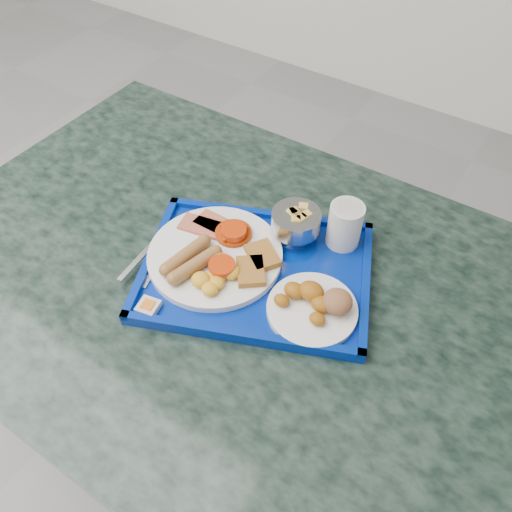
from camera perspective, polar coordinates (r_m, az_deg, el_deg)
The scene contains 9 objects.
table at distance 1.13m, azimuth -1.98°, elevation -8.92°, with size 1.31×0.88×0.81m.
tray at distance 0.95m, azimuth 0.00°, elevation -1.82°, with size 0.51×0.45×0.03m.
main_plate at distance 0.95m, azimuth -4.51°, elevation 0.03°, with size 0.26×0.26×0.04m.
bread_plate at distance 0.88m, azimuth 6.87°, elevation -5.52°, with size 0.16×0.16×0.05m.
fruit_bowl at distance 0.97m, azimuth 4.61°, elevation 3.94°, with size 0.10×0.10×0.07m.
juice_cup at distance 0.97m, azimuth 10.14°, elevation 3.64°, with size 0.07×0.07×0.09m.
spoon at distance 0.99m, azimuth -8.35°, elevation 0.93°, with size 0.07×0.16×0.01m.
knife at distance 0.99m, azimuth -12.66°, elevation 0.33°, with size 0.01×0.16×0.00m, color #ADAEB0.
jam_packet at distance 0.90m, azimuth -12.20°, elevation -5.70°, with size 0.04×0.04×0.01m.
Camera 1 is at (1.54, 0.40, 1.56)m, focal length 35.00 mm.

